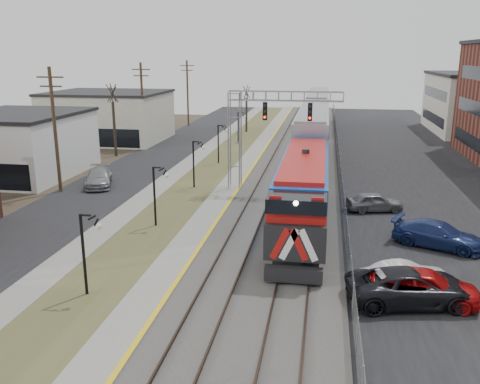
% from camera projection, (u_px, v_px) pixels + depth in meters
% --- Properties ---
extents(street_west, '(7.00, 120.00, 0.04)m').
position_uv_depth(street_west, '(139.00, 167.00, 50.72)').
color(street_west, black).
rests_on(street_west, ground).
extents(sidewalk, '(2.00, 120.00, 0.08)m').
position_uv_depth(sidewalk, '(182.00, 168.00, 49.99)').
color(sidewalk, gray).
rests_on(sidewalk, ground).
extents(grass_median, '(4.00, 120.00, 0.06)m').
position_uv_depth(grass_median, '(212.00, 170.00, 49.52)').
color(grass_median, '#4D4F2A').
rests_on(grass_median, ground).
extents(platform, '(2.00, 120.00, 0.24)m').
position_uv_depth(platform, '(242.00, 170.00, 49.02)').
color(platform, gray).
rests_on(platform, ground).
extents(ballast_bed, '(8.00, 120.00, 0.20)m').
position_uv_depth(ballast_bed, '(294.00, 172.00, 48.22)').
color(ballast_bed, '#595651').
rests_on(ballast_bed, ground).
extents(parking_lot, '(16.00, 120.00, 0.04)m').
position_uv_depth(parking_lot, '(426.00, 178.00, 46.33)').
color(parking_lot, black).
rests_on(parking_lot, ground).
extents(platform_edge, '(0.24, 120.00, 0.01)m').
position_uv_depth(platform_edge, '(251.00, 169.00, 48.84)').
color(platform_edge, gold).
rests_on(platform_edge, platform).
extents(track_near, '(1.58, 120.00, 0.15)m').
position_uv_depth(track_near, '(273.00, 169.00, 48.50)').
color(track_near, '#2D2119').
rests_on(track_near, ballast_bed).
extents(track_far, '(1.58, 120.00, 0.15)m').
position_uv_depth(track_far, '(310.00, 171.00, 47.94)').
color(track_far, '#2D2119').
rests_on(track_far, ballast_bed).
extents(train, '(3.00, 63.05, 5.33)m').
position_uv_depth(train, '(314.00, 131.00, 55.10)').
color(train, '#1448A8').
rests_on(train, ground).
extents(signal_gantry, '(9.00, 1.07, 8.15)m').
position_uv_depth(signal_gantry, '(256.00, 123.00, 40.55)').
color(signal_gantry, gray).
rests_on(signal_gantry, ground).
extents(lampposts, '(0.14, 62.14, 4.00)m').
position_uv_depth(lampposts, '(156.00, 196.00, 33.10)').
color(lampposts, black).
rests_on(lampposts, ground).
extents(utility_poles, '(0.28, 80.28, 10.00)m').
position_uv_depth(utility_poles, '(55.00, 131.00, 40.37)').
color(utility_poles, '#4C3823').
rests_on(utility_poles, ground).
extents(fence, '(0.04, 120.00, 1.60)m').
position_uv_depth(fence, '(340.00, 166.00, 47.37)').
color(fence, gray).
rests_on(fence, ground).
extents(bare_trees, '(12.30, 42.30, 5.95)m').
position_uv_depth(bare_trees, '(140.00, 134.00, 53.92)').
color(bare_trees, '#382D23').
rests_on(bare_trees, ground).
extents(car_lot_a, '(4.99, 2.37, 1.65)m').
position_uv_depth(car_lot_a, '(424.00, 287.00, 22.83)').
color(car_lot_a, '#B20D0E').
rests_on(car_lot_a, ground).
extents(car_lot_b, '(4.55, 2.64, 1.42)m').
position_uv_depth(car_lot_b, '(408.00, 279.00, 23.84)').
color(car_lot_b, white).
rests_on(car_lot_b, ground).
extents(car_lot_c, '(6.11, 3.68, 1.59)m').
position_uv_depth(car_lot_c, '(411.00, 288.00, 22.79)').
color(car_lot_c, black).
rests_on(car_lot_c, ground).
extents(car_lot_d, '(5.53, 3.98, 1.49)m').
position_uv_depth(car_lot_d, '(438.00, 235.00, 29.52)').
color(car_lot_d, navy).
rests_on(car_lot_d, ground).
extents(car_lot_e, '(4.28, 2.52, 1.37)m').
position_uv_depth(car_lot_e, '(374.00, 202.00, 36.28)').
color(car_lot_e, slate).
rests_on(car_lot_e, ground).
extents(car_street_b, '(3.68, 5.41, 1.46)m').
position_uv_depth(car_street_b, '(99.00, 178.00, 43.24)').
color(car_street_b, gray).
rests_on(car_street_b, ground).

